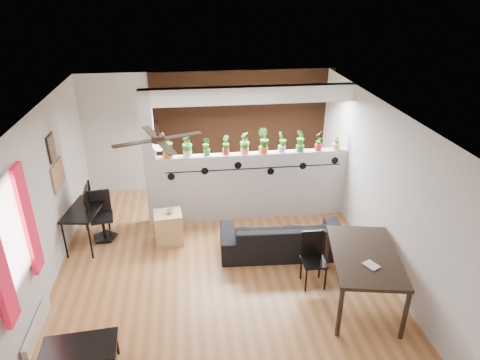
{
  "coord_description": "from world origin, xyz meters",
  "views": [
    {
      "loc": [
        -0.39,
        -5.81,
        4.3
      ],
      "look_at": [
        0.42,
        0.6,
        1.24
      ],
      "focal_mm": 32.0,
      "sensor_mm": 36.0,
      "label": 1
    }
  ],
  "objects_px": {
    "potted_plant_9": "(337,139)",
    "office_chair": "(102,219)",
    "sofa": "(282,237)",
    "cube_shelf": "(169,228)",
    "potted_plant_3": "(226,145)",
    "potted_plant_6": "(282,141)",
    "potted_plant_0": "(167,144)",
    "potted_plant_2": "(206,146)",
    "ceiling_fan": "(158,141)",
    "cup": "(170,211)",
    "folding_chair": "(313,254)",
    "dining_table": "(365,259)",
    "potted_plant_4": "(245,142)",
    "potted_plant_7": "(301,140)",
    "potted_plant_1": "(187,145)",
    "potted_plant_5": "(264,140)",
    "computer_desk": "(85,212)",
    "coffee_table": "(79,349)",
    "potted_plant_8": "(319,140)"
  },
  "relations": [
    {
      "from": "ceiling_fan",
      "to": "cube_shelf",
      "type": "xyz_separation_m",
      "value": [
        -0.03,
        1.08,
        -2.02
      ]
    },
    {
      "from": "folding_chair",
      "to": "potted_plant_4",
      "type": "bearing_deg",
      "value": 109.84
    },
    {
      "from": "cup",
      "to": "dining_table",
      "type": "bearing_deg",
      "value": -34.92
    },
    {
      "from": "potted_plant_1",
      "to": "office_chair",
      "type": "distance_m",
      "value": 2.02
    },
    {
      "from": "folding_chair",
      "to": "coffee_table",
      "type": "distance_m",
      "value": 3.45
    },
    {
      "from": "potted_plant_0",
      "to": "potted_plant_8",
      "type": "bearing_deg",
      "value": 0.0
    },
    {
      "from": "potted_plant_0",
      "to": "sofa",
      "type": "height_order",
      "value": "potted_plant_0"
    },
    {
      "from": "potted_plant_4",
      "to": "coffee_table",
      "type": "relative_size",
      "value": 0.47
    },
    {
      "from": "potted_plant_3",
      "to": "potted_plant_6",
      "type": "distance_m",
      "value": 1.05
    },
    {
      "from": "potted_plant_1",
      "to": "potted_plant_5",
      "type": "height_order",
      "value": "potted_plant_5"
    },
    {
      "from": "potted_plant_3",
      "to": "potted_plant_1",
      "type": "bearing_deg",
      "value": 180.0
    },
    {
      "from": "potted_plant_7",
      "to": "cup",
      "type": "xyz_separation_m",
      "value": [
        -2.46,
        -0.72,
        -0.94
      ]
    },
    {
      "from": "potted_plant_9",
      "to": "dining_table",
      "type": "distance_m",
      "value": 2.79
    },
    {
      "from": "potted_plant_2",
      "to": "office_chair",
      "type": "distance_m",
      "value": 2.29
    },
    {
      "from": "potted_plant_1",
      "to": "folding_chair",
      "type": "xyz_separation_m",
      "value": [
        1.82,
        -2.11,
        -1.06
      ]
    },
    {
      "from": "sofa",
      "to": "potted_plant_3",
      "type": "bearing_deg",
      "value": -53.3
    },
    {
      "from": "ceiling_fan",
      "to": "cup",
      "type": "relative_size",
      "value": 9.65
    },
    {
      "from": "office_chair",
      "to": "coffee_table",
      "type": "distance_m",
      "value": 3.02
    },
    {
      "from": "potted_plant_7",
      "to": "folding_chair",
      "type": "height_order",
      "value": "potted_plant_7"
    },
    {
      "from": "potted_plant_2",
      "to": "computer_desk",
      "type": "relative_size",
      "value": 0.34
    },
    {
      "from": "ceiling_fan",
      "to": "folding_chair",
      "type": "distance_m",
      "value": 2.85
    },
    {
      "from": "office_chair",
      "to": "potted_plant_3",
      "type": "bearing_deg",
      "value": 10.35
    },
    {
      "from": "potted_plant_7",
      "to": "potted_plant_9",
      "type": "xyz_separation_m",
      "value": [
        0.7,
        -0.0,
        -0.01
      ]
    },
    {
      "from": "potted_plant_7",
      "to": "office_chair",
      "type": "relative_size",
      "value": 0.48
    },
    {
      "from": "folding_chair",
      "to": "potted_plant_2",
      "type": "bearing_deg",
      "value": 124.72
    },
    {
      "from": "potted_plant_2",
      "to": "sofa",
      "type": "bearing_deg",
      "value": -46.79
    },
    {
      "from": "potted_plant_3",
      "to": "coffee_table",
      "type": "bearing_deg",
      "value": -121.19
    },
    {
      "from": "coffee_table",
      "to": "potted_plant_9",
      "type": "bearing_deg",
      "value": 39.34
    },
    {
      "from": "sofa",
      "to": "cube_shelf",
      "type": "relative_size",
      "value": 3.42
    },
    {
      "from": "potted_plant_9",
      "to": "office_chair",
      "type": "distance_m",
      "value": 4.56
    },
    {
      "from": "ceiling_fan",
      "to": "cube_shelf",
      "type": "height_order",
      "value": "ceiling_fan"
    },
    {
      "from": "potted_plant_0",
      "to": "potted_plant_2",
      "type": "relative_size",
      "value": 1.34
    },
    {
      "from": "potted_plant_4",
      "to": "computer_desk",
      "type": "xyz_separation_m",
      "value": [
        -2.87,
        -0.58,
        -0.93
      ]
    },
    {
      "from": "potted_plant_2",
      "to": "office_chair",
      "type": "relative_size",
      "value": 0.41
    },
    {
      "from": "potted_plant_0",
      "to": "sofa",
      "type": "xyz_separation_m",
      "value": [
        1.88,
        -1.26,
        -1.31
      ]
    },
    {
      "from": "potted_plant_3",
      "to": "folding_chair",
      "type": "bearing_deg",
      "value": -62.22
    },
    {
      "from": "potted_plant_2",
      "to": "dining_table",
      "type": "bearing_deg",
      "value": -52.13
    },
    {
      "from": "potted_plant_2",
      "to": "potted_plant_8",
      "type": "xyz_separation_m",
      "value": [
        2.11,
        0.0,
        0.01
      ]
    },
    {
      "from": "potted_plant_4",
      "to": "potted_plant_2",
      "type": "bearing_deg",
      "value": 180.0
    },
    {
      "from": "potted_plant_1",
      "to": "cup",
      "type": "relative_size",
      "value": 3.5
    },
    {
      "from": "potted_plant_5",
      "to": "computer_desk",
      "type": "xyz_separation_m",
      "value": [
        -3.23,
        -0.58,
        -0.95
      ]
    },
    {
      "from": "potted_plant_4",
      "to": "dining_table",
      "type": "height_order",
      "value": "potted_plant_4"
    },
    {
      "from": "potted_plant_0",
      "to": "cube_shelf",
      "type": "bearing_deg",
      "value": -93.88
    },
    {
      "from": "ceiling_fan",
      "to": "potted_plant_6",
      "type": "bearing_deg",
      "value": 40.24
    },
    {
      "from": "potted_plant_0",
      "to": "potted_plant_7",
      "type": "bearing_deg",
      "value": 0.0
    },
    {
      "from": "potted_plant_7",
      "to": "potted_plant_9",
      "type": "relative_size",
      "value": 1.06
    },
    {
      "from": "ceiling_fan",
      "to": "potted_plant_3",
      "type": "relative_size",
      "value": 3.28
    },
    {
      "from": "cup",
      "to": "office_chair",
      "type": "xyz_separation_m",
      "value": [
        -1.23,
        0.3,
        -0.24
      ]
    },
    {
      "from": "sofa",
      "to": "office_chair",
      "type": "distance_m",
      "value": 3.23
    },
    {
      "from": "potted_plant_7",
      "to": "cup",
      "type": "bearing_deg",
      "value": -163.77
    }
  ]
}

